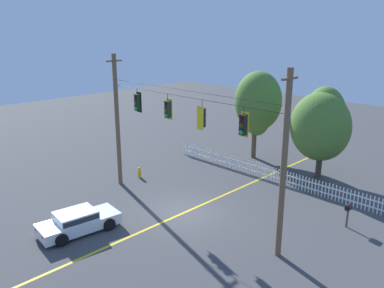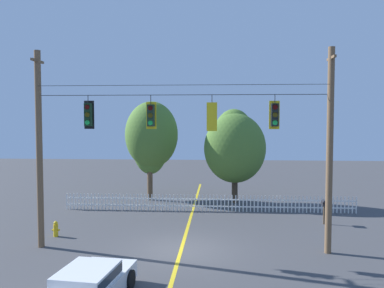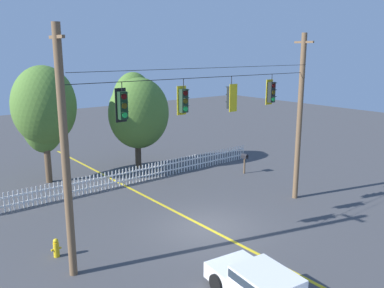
% 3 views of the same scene
% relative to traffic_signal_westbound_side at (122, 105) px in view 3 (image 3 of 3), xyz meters
% --- Properties ---
extents(ground, '(80.00, 80.00, 0.00)m').
position_rel_traffic_signal_westbound_side_xyz_m(ground, '(3.97, -0.01, -5.78)').
color(ground, '#424244').
extents(lane_centerline_stripe, '(0.16, 36.00, 0.01)m').
position_rel_traffic_signal_westbound_side_xyz_m(lane_centerline_stripe, '(3.97, -0.01, -5.77)').
color(lane_centerline_stripe, gold).
rests_on(lane_centerline_stripe, ground).
extents(signal_support_span, '(12.57, 1.10, 8.52)m').
position_rel_traffic_signal_westbound_side_xyz_m(signal_support_span, '(3.97, -0.01, -1.43)').
color(signal_support_span, brown).
rests_on(signal_support_span, ground).
extents(traffic_signal_westbound_side, '(0.43, 0.38, 1.43)m').
position_rel_traffic_signal_westbound_side_xyz_m(traffic_signal_westbound_side, '(0.00, 0.00, 0.00)').
color(traffic_signal_westbound_side, black).
extents(traffic_signal_northbound_primary, '(0.43, 0.38, 1.43)m').
position_rel_traffic_signal_westbound_side_xyz_m(traffic_signal_northbound_primary, '(2.69, -0.00, -0.03)').
color(traffic_signal_northbound_primary, black).
extents(traffic_signal_northbound_secondary, '(0.43, 0.38, 1.51)m').
position_rel_traffic_signal_westbound_side_xyz_m(traffic_signal_northbound_secondary, '(5.27, -0.02, -0.09)').
color(traffic_signal_northbound_secondary, black).
extents(traffic_signal_eastbound_side, '(0.43, 0.38, 1.43)m').
position_rel_traffic_signal_westbound_side_xyz_m(traffic_signal_eastbound_side, '(7.86, -0.00, -0.02)').
color(traffic_signal_eastbound_side, black).
extents(white_picket_fence, '(17.71, 0.06, 1.01)m').
position_rel_traffic_signal_westbound_side_xyz_m(white_picket_fence, '(4.92, 7.47, -5.27)').
color(white_picket_fence, white).
rests_on(white_picket_fence, ground).
extents(autumn_maple_near_fence, '(3.68, 3.53, 6.87)m').
position_rel_traffic_signal_westbound_side_xyz_m(autumn_maple_near_fence, '(0.84, 10.96, -1.41)').
color(autumn_maple_near_fence, brown).
rests_on(autumn_maple_near_fence, ground).
extents(autumn_maple_mid, '(4.10, 3.49, 6.32)m').
position_rel_traffic_signal_westbound_side_xyz_m(autumn_maple_mid, '(6.61, 10.17, -1.94)').
color(autumn_maple_mid, '#473828').
rests_on(autumn_maple_mid, ground).
extents(parked_car, '(2.19, 4.20, 1.15)m').
position_rel_traffic_signal_westbound_side_xyz_m(parked_car, '(1.70, -5.34, -5.17)').
color(parked_car, white).
rests_on(parked_car, ground).
extents(fire_hydrant, '(0.38, 0.22, 0.74)m').
position_rel_traffic_signal_westbound_side_xyz_m(fire_hydrant, '(-2.19, 1.59, -5.41)').
color(fire_hydrant, gold).
rests_on(fire_hydrant, ground).
extents(roadside_mailbox, '(0.25, 0.44, 1.30)m').
position_rel_traffic_signal_westbound_side_xyz_m(roadside_mailbox, '(11.18, 4.80, -4.72)').
color(roadside_mailbox, brown).
rests_on(roadside_mailbox, ground).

